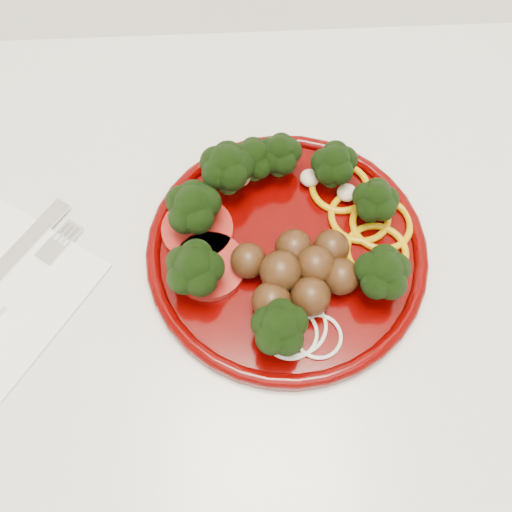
{
  "coord_description": "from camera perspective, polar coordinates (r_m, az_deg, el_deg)",
  "views": [
    {
      "loc": [
        -0.03,
        1.45,
        1.4
      ],
      "look_at": [
        -0.02,
        1.69,
        0.92
      ],
      "focal_mm": 40.0,
      "sensor_mm": 36.0,
      "label": 1
    }
  ],
  "objects": [
    {
      "name": "counter",
      "position": [
        0.98,
        1.04,
        -11.48
      ],
      "size": [
        2.4,
        0.6,
        0.9
      ],
      "color": "silver",
      "rests_on": "ground"
    },
    {
      "name": "plate",
      "position": [
        0.54,
        2.67,
        1.92
      ],
      "size": [
        0.27,
        0.27,
        0.06
      ],
      "rotation": [
        0.0,
        0.0,
        0.02
      ],
      "color": "#430100",
      "rests_on": "counter"
    }
  ]
}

